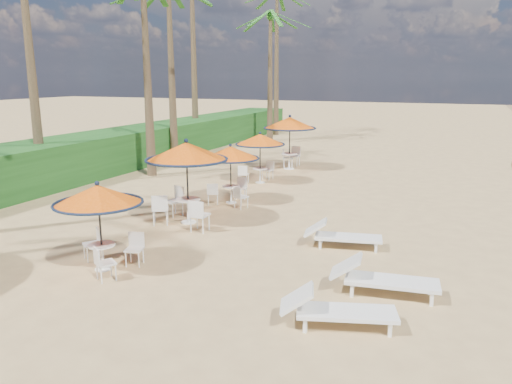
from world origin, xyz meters
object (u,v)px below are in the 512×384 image
station_0 (100,205)px  lounger_near (334,309)px  lounger_mid (380,278)px  lounger_far (340,235)px  station_1 (185,162)px  station_3 (260,144)px  station_2 (231,160)px  station_4 (290,128)px

station_0 → lounger_near: station_0 is taller
lounger_mid → lounger_far: (-1.48, 2.59, -0.03)m
station_1 → lounger_mid: station_1 is taller
station_1 → station_3: 6.44m
station_1 → station_2: size_ratio=1.23×
lounger_mid → station_0: bearing=-177.2°
station_1 → lounger_near: size_ratio=1.20×
station_0 → lounger_near: 5.87m
station_0 → lounger_mid: (6.24, 1.12, -1.19)m
station_4 → lounger_near: station_4 is taller
station_1 → station_4: 10.05m
station_2 → station_4: station_4 is taller
lounger_mid → lounger_far: lounger_mid is taller
station_4 → lounger_mid: 14.66m
lounger_near → station_3: bearing=101.5°
station_1 → station_2: (0.18, 2.80, -0.36)m
station_3 → lounger_far: bearing=-52.9°
station_0 → station_2: 6.89m
station_0 → station_1: station_1 is taller
station_3 → lounger_mid: station_3 is taller
station_0 → station_1: size_ratio=0.81×
station_4 → lounger_near: (6.01, -14.75, -1.67)m
station_1 → lounger_near: 7.69m
station_4 → station_2: bearing=-87.6°
station_1 → lounger_far: station_1 is taller
station_4 → lounger_near: bearing=-67.8°
station_0 → station_4: station_4 is taller
station_0 → lounger_near: size_ratio=0.97×
lounger_near → station_1: bearing=124.2°
lounger_mid → station_2: bearing=129.8°
lounger_mid → lounger_far: size_ratio=1.08×
station_3 → lounger_far: 8.65m
station_2 → lounger_far: bearing=-33.7°
station_2 → station_3: (-0.40, 3.63, 0.10)m
station_2 → lounger_near: size_ratio=0.97×
station_1 → station_4: bearing=90.7°
station_0 → lounger_near: bearing=-6.1°
station_2 → station_0: bearing=-90.1°
station_1 → lounger_far: bearing=-4.4°
station_1 → lounger_far: 5.20m
station_1 → station_3: bearing=91.9°
station_4 → lounger_far: size_ratio=1.25×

